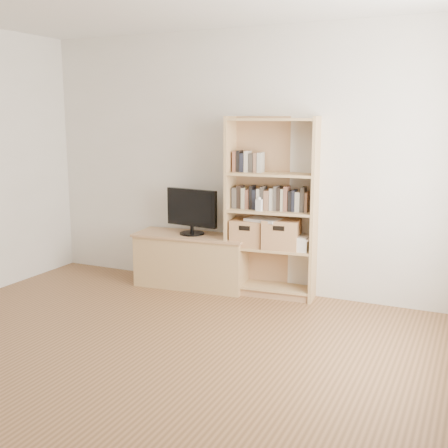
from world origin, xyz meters
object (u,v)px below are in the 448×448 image
Objects in this scene: bookshelf at (271,208)px; television at (192,212)px; tv_stand at (192,261)px; basket_right at (282,234)px; basket_left at (248,233)px; laptop at (264,220)px; baby_monitor at (259,205)px.

television is (-0.84, -0.06, -0.09)m from bookshelf.
basket_right is (0.95, 0.07, 0.36)m from tv_stand.
laptop reaches higher than basket_left.
television is at bearing 176.35° from basket_right.
bookshelf is at bearing 24.04° from laptop.
basket_left is at bearing -2.24° from tv_stand.
baby_monitor is 0.34m from basket_left.
television reaches higher than laptop.
television is 0.78m from laptop.
basket_right reaches higher than basket_left.
laptop is at bearing 85.17° from baby_monitor.
laptop reaches higher than tv_stand.
laptop is at bearing -2.25° from tv_stand.
bookshelf is at bearing 174.94° from basket_right.
television is at bearing 176.77° from basket_left.
basket_right is at bearing -1.58° from tv_stand.
baby_monitor is at bearing -91.01° from laptop.
bookshelf is 0.14m from baby_monitor.
bookshelf reaches higher than baby_monitor.
television is 1.80× the size of laptop.
bookshelf is 0.35m from basket_left.
bookshelf reaches higher than television.
baby_monitor is at bearing -8.92° from tv_stand.
bookshelf is 15.56× the size of baby_monitor.
baby_monitor is at bearing -35.55° from basket_left.
laptop is (-0.18, -0.02, 0.13)m from basket_right.
television is (0.00, 0.00, 0.52)m from tv_stand.
baby_monitor reaches higher than laptop.
baby_monitor is at bearing 3.87° from television.
bookshelf is 2.97× the size of television.
tv_stand is 10.24× the size of baby_monitor.
basket_left is at bearing 10.55° from television.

